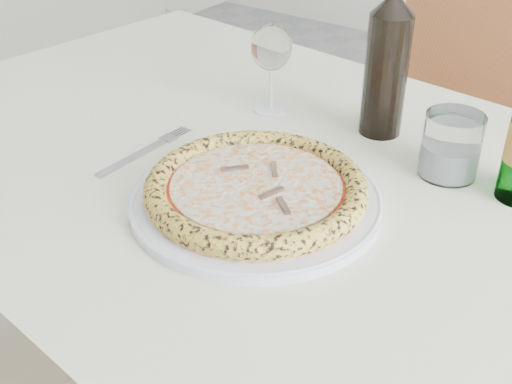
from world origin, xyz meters
TOP-DOWN VIEW (x-y plane):
  - dining_table at (-0.13, 0.20)m, footprint 1.65×1.08m
  - chair_far at (-0.15, 1.02)m, footprint 0.44×0.44m
  - plate at (-0.13, 0.10)m, footprint 0.36×0.36m
  - pizza at (-0.13, 0.10)m, footprint 0.31×0.31m
  - fork at (-0.37, 0.12)m, footprint 0.02×0.21m
  - wine_glass at (-0.29, 0.37)m, footprint 0.07×0.07m
  - tumbler at (0.05, 0.34)m, footprint 0.09×0.09m
  - wine_bottle at (-0.09, 0.41)m, footprint 0.07×0.07m

SIDE VIEW (x-z plane):
  - chair_far at x=-0.15m, z-range 0.07..1.00m
  - dining_table at x=-0.13m, z-range 0.30..1.05m
  - fork at x=-0.37m, z-range 0.76..0.76m
  - plate at x=-0.13m, z-range 0.76..0.77m
  - pizza at x=-0.13m, z-range 0.77..0.80m
  - tumbler at x=0.05m, z-range 0.75..0.85m
  - wine_glass at x=-0.29m, z-range 0.79..0.95m
  - wine_bottle at x=-0.09m, z-range 0.73..1.02m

